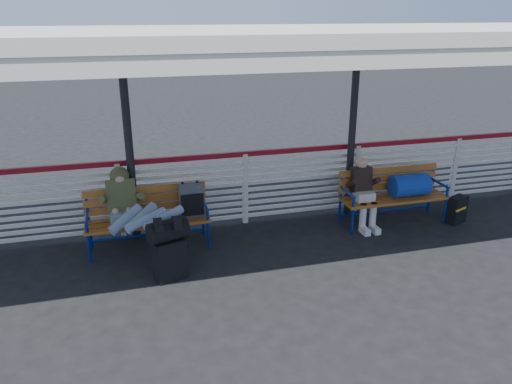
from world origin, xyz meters
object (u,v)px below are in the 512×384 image
object	(u,v)px
luggage_stack	(169,247)
bench_right	(402,188)
traveler_man	(138,213)
companion_person	(364,192)
suitcase_side	(457,210)
bench_left	(163,208)

from	to	relation	value
luggage_stack	bench_right	xyz separation A→B (m)	(3.94, 0.90, 0.15)
traveler_man	companion_person	distance (m)	3.61
traveler_man	suitcase_side	bearing A→B (deg)	-0.91
luggage_stack	companion_person	distance (m)	3.38
bench_right	companion_person	bearing A→B (deg)	-179.92
bench_right	traveler_man	distance (m)	4.29
bench_right	traveler_man	xyz separation A→B (m)	(-4.29, -0.22, 0.10)
companion_person	bench_left	bearing A→B (deg)	177.76
bench_right	luggage_stack	bearing A→B (deg)	-167.11
bench_right	companion_person	distance (m)	0.69
bench_left	suitcase_side	world-z (taller)	bench_left
suitcase_side	bench_left	bearing A→B (deg)	153.11
suitcase_side	traveler_man	bearing A→B (deg)	157.22
bench_left	companion_person	distance (m)	3.22
bench_left	suitcase_side	bearing A→B (deg)	-5.02
bench_left	bench_right	bearing A→B (deg)	-1.83
luggage_stack	traveler_man	distance (m)	0.81
traveler_man	bench_left	bearing A→B (deg)	42.12
luggage_stack	suitcase_side	distance (m)	4.89
bench_left	bench_right	xyz separation A→B (m)	(3.91, -0.13, -0.00)
luggage_stack	bench_left	size ratio (longest dim) A/B	0.47
bench_right	suitcase_side	world-z (taller)	bench_right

